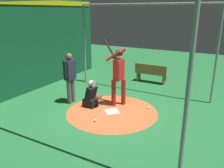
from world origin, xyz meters
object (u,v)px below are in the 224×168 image
batter (118,71)px  bench (151,73)px  home_plate (112,111)px  catcher (91,97)px  baseball_1 (149,108)px  baseball_0 (95,120)px  umpire (70,75)px

batter → bench: size_ratio=1.54×
home_plate → catcher: catcher is taller
baseball_1 → baseball_0: bearing=-123.0°
batter → baseball_0: bearing=-90.3°
bench → baseball_1: size_ratio=19.76×
catcher → bench: catcher is taller
baseball_0 → baseball_1: (1.07, 1.64, 0.00)m
home_plate → catcher: (-0.82, 0.05, 0.35)m
home_plate → baseball_1: bearing=39.6°
catcher → umpire: bearing=-177.3°
baseball_0 → baseball_1: bearing=57.0°
bench → baseball_0: (-0.10, -4.48, -0.39)m
umpire → baseball_1: 2.90m
batter → baseball_0: 1.87m
catcher → bench: bearing=77.1°
home_plate → catcher: 0.90m
home_plate → batter: bearing=98.8°
catcher → baseball_1: catcher is taller
catcher → umpire: 1.05m
baseball_1 → umpire: bearing=-163.2°
batter → umpire: batter is taller
umpire → baseball_1: size_ratio=23.98×
home_plate → baseball_0: bearing=-96.9°
baseball_0 → catcher: bearing=128.9°
batter → home_plate: bearing=-81.2°
home_plate → baseball_0: 0.85m
batter → catcher: bearing=-142.0°
home_plate → batter: 1.34m
batter → baseball_1: 1.58m
home_plate → catcher: size_ratio=0.45×
catcher → baseball_1: (1.79, 0.75, -0.32)m
baseball_1 → home_plate: bearing=-140.4°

